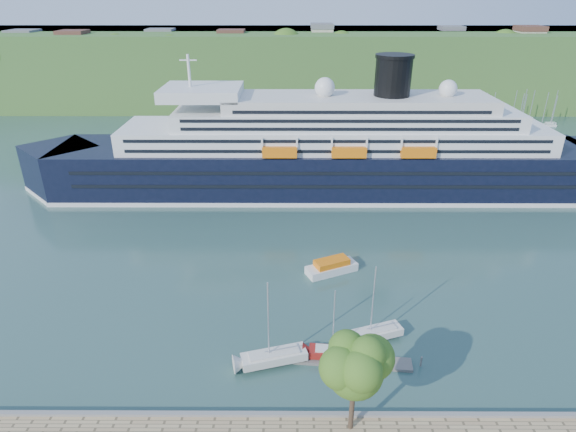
% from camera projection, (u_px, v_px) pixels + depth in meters
% --- Properties ---
extents(ground, '(400.00, 400.00, 0.00)m').
position_uv_depth(ground, '(297.00, 421.00, 45.52)').
color(ground, '#294942').
rests_on(ground, ground).
extents(far_hillside, '(400.00, 50.00, 24.00)m').
position_uv_depth(far_hillside, '(292.00, 66.00, 171.39)').
color(far_hillside, '#326227').
rests_on(far_hillside, ground).
extents(quay_coping, '(220.00, 0.50, 0.30)m').
position_uv_depth(quay_coping, '(297.00, 414.00, 44.85)').
color(quay_coping, slate).
rests_on(quay_coping, promenade).
extents(cruise_ship, '(118.12, 17.29, 26.52)m').
position_uv_depth(cruise_ship, '(324.00, 126.00, 91.86)').
color(cruise_ship, black).
rests_on(cruise_ship, ground).
extents(promenade_tree, '(6.68, 6.68, 11.06)m').
position_uv_depth(promenade_tree, '(354.00, 381.00, 41.35)').
color(promenade_tree, '#38661A').
rests_on(promenade_tree, promenade).
extents(floating_pontoon, '(16.17, 3.54, 0.36)m').
position_uv_depth(floating_pontoon, '(338.00, 360.00, 52.78)').
color(floating_pontoon, gray).
rests_on(floating_pontoon, ground).
extents(sailboat_white_near, '(8.16, 4.24, 10.16)m').
position_uv_depth(sailboat_white_near, '(274.00, 327.00, 50.28)').
color(sailboat_white_near, silver).
rests_on(sailboat_white_near, ground).
extents(sailboat_red, '(6.81, 2.53, 8.59)m').
position_uv_depth(sailboat_red, '(338.00, 328.00, 51.33)').
color(sailboat_red, maroon).
rests_on(sailboat_red, ground).
extents(sailboat_white_far, '(7.70, 4.40, 9.61)m').
position_uv_depth(sailboat_white_far, '(377.00, 306.00, 53.99)').
color(sailboat_white_far, silver).
rests_on(sailboat_white_far, ground).
extents(tender_launch, '(7.91, 5.47, 2.08)m').
position_uv_depth(tender_launch, '(332.00, 266.00, 69.03)').
color(tender_launch, orange).
rests_on(tender_launch, ground).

